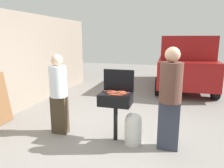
{
  "coord_description": "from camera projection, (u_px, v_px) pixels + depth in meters",
  "views": [
    {
      "loc": [
        0.97,
        -3.75,
        1.96
      ],
      "look_at": [
        -0.26,
        0.47,
        1.0
      ],
      "focal_mm": 34.17,
      "sensor_mm": 36.0,
      "label": 1
    }
  ],
  "objects": [
    {
      "name": "hot_dog_0",
      "position": [
        121.0,
        94.0,
        3.88
      ],
      "size": [
        0.13,
        0.03,
        0.03
      ],
      "primitive_type": "cylinder",
      "rotation": [
        0.0,
        1.57,
        0.06
      ],
      "color": "#AD4228",
      "rests_on": "bbq_grill"
    },
    {
      "name": "hot_dog_4",
      "position": [
        116.0,
        94.0,
        3.87
      ],
      "size": [
        0.13,
        0.03,
        0.03
      ],
      "primitive_type": "cylinder",
      "rotation": [
        0.0,
        1.57,
        -0.02
      ],
      "color": "#C6593D",
      "rests_on": "bbq_grill"
    },
    {
      "name": "grill_lid_open",
      "position": [
        119.0,
        80.0,
        4.15
      ],
      "size": [
        0.6,
        0.05,
        0.42
      ],
      "primitive_type": "cube",
      "color": "black",
      "rests_on": "bbq_grill"
    },
    {
      "name": "person_right",
      "position": [
        170.0,
        96.0,
        3.66
      ],
      "size": [
        0.38,
        0.38,
        1.81
      ],
      "rotation": [
        0.0,
        0.0,
        3.4
      ],
      "color": "#333847",
      "rests_on": "ground"
    },
    {
      "name": "hot_dog_11",
      "position": [
        122.0,
        92.0,
        4.04
      ],
      "size": [
        0.13,
        0.03,
        0.03
      ],
      "primitive_type": "cylinder",
      "rotation": [
        0.0,
        1.57,
        0.06
      ],
      "color": "#C6593D",
      "rests_on": "bbq_grill"
    },
    {
      "name": "hot_dog_6",
      "position": [
        115.0,
        91.0,
        4.08
      ],
      "size": [
        0.13,
        0.04,
        0.03
      ],
      "primitive_type": "cylinder",
      "rotation": [
        0.0,
        1.57,
        -0.09
      ],
      "color": "#C6593D",
      "rests_on": "bbq_grill"
    },
    {
      "name": "hot_dog_10",
      "position": [
        110.0,
        93.0,
        3.96
      ],
      "size": [
        0.13,
        0.04,
        0.03
      ],
      "primitive_type": "cylinder",
      "rotation": [
        0.0,
        1.57,
        -0.08
      ],
      "color": "#B74C33",
      "rests_on": "bbq_grill"
    },
    {
      "name": "hot_dog_2",
      "position": [
        114.0,
        92.0,
        4.04
      ],
      "size": [
        0.13,
        0.03,
        0.03
      ],
      "primitive_type": "cylinder",
      "rotation": [
        0.0,
        1.57,
        -0.02
      ],
      "color": "#C6593D",
      "rests_on": "bbq_grill"
    },
    {
      "name": "person_left",
      "position": [
        59.0,
        92.0,
        4.31
      ],
      "size": [
        0.35,
        0.35,
        1.64
      ],
      "rotation": [
        0.0,
        0.0,
        0.14
      ],
      "color": "#3F3323",
      "rests_on": "ground"
    },
    {
      "name": "hot_dog_7",
      "position": [
        112.0,
        95.0,
        3.85
      ],
      "size": [
        0.13,
        0.04,
        0.03
      ],
      "primitive_type": "cylinder",
      "rotation": [
        0.0,
        1.57,
        0.09
      ],
      "color": "#B74C33",
      "rests_on": "bbq_grill"
    },
    {
      "name": "hot_dog_3",
      "position": [
        119.0,
        95.0,
        3.8
      ],
      "size": [
        0.13,
        0.03,
        0.03
      ],
      "primitive_type": "cylinder",
      "rotation": [
        0.0,
        1.57,
        0.05
      ],
      "color": "#AD4228",
      "rests_on": "bbq_grill"
    },
    {
      "name": "hot_dog_15",
      "position": [
        111.0,
        93.0,
        3.99
      ],
      "size": [
        0.13,
        0.03,
        0.03
      ],
      "primitive_type": "cylinder",
      "rotation": [
        0.0,
        1.57,
        -0.0
      ],
      "color": "#AD4228",
      "rests_on": "bbq_grill"
    },
    {
      "name": "hot_dog_12",
      "position": [
        122.0,
        91.0,
        4.08
      ],
      "size": [
        0.13,
        0.03,
        0.03
      ],
      "primitive_type": "cylinder",
      "rotation": [
        0.0,
        1.57,
        -0.04
      ],
      "color": "#C6593D",
      "rests_on": "bbq_grill"
    },
    {
      "name": "hot_dog_14",
      "position": [
        122.0,
        93.0,
        3.96
      ],
      "size": [
        0.13,
        0.04,
        0.03
      ],
      "primitive_type": "cylinder",
      "rotation": [
        0.0,
        1.57,
        -0.11
      ],
      "color": "#C6593D",
      "rests_on": "bbq_grill"
    },
    {
      "name": "bbq_grill",
      "position": [
        116.0,
        101.0,
        4.02
      ],
      "size": [
        0.6,
        0.44,
        0.94
      ],
      "color": "black",
      "rests_on": "ground"
    },
    {
      "name": "hot_dog_1",
      "position": [
        112.0,
        91.0,
        4.14
      ],
      "size": [
        0.13,
        0.03,
        0.03
      ],
      "primitive_type": "cylinder",
      "rotation": [
        0.0,
        1.57,
        -0.02
      ],
      "color": "#AD4228",
      "rests_on": "bbq_grill"
    },
    {
      "name": "propane_tank",
      "position": [
        133.0,
        128.0,
        3.97
      ],
      "size": [
        0.32,
        0.32,
        0.62
      ],
      "color": "silver",
      "rests_on": "ground"
    },
    {
      "name": "hot_dog_5",
      "position": [
        116.0,
        93.0,
        4.0
      ],
      "size": [
        0.13,
        0.04,
        0.03
      ],
      "primitive_type": "cylinder",
      "rotation": [
        0.0,
        1.57,
        0.12
      ],
      "color": "#AD4228",
      "rests_on": "bbq_grill"
    },
    {
      "name": "ground_plane",
      "position": [
        118.0,
        139.0,
        4.2
      ],
      "size": [
        24.0,
        24.0,
        0.0
      ],
      "primitive_type": "plane",
      "color": "gray"
    },
    {
      "name": "hot_dog_8",
      "position": [
        126.0,
        93.0,
        3.99
      ],
      "size": [
        0.13,
        0.04,
        0.03
      ],
      "primitive_type": "cylinder",
      "rotation": [
        0.0,
        1.57,
        0.11
      ],
      "color": "#AD4228",
      "rests_on": "bbq_grill"
    },
    {
      "name": "house_wall_side",
      "position": [
        17.0,
        62.0,
        5.7
      ],
      "size": [
        0.24,
        8.0,
        2.63
      ],
      "primitive_type": "cube",
      "color": "gray",
      "rests_on": "ground"
    },
    {
      "name": "hot_dog_9",
      "position": [
        123.0,
        94.0,
        3.92
      ],
      "size": [
        0.13,
        0.04,
        0.03
      ],
      "primitive_type": "cylinder",
      "rotation": [
        0.0,
        1.57,
        -0.1
      ],
      "color": "#B74C33",
      "rests_on": "bbq_grill"
    },
    {
      "name": "parked_minivan",
      "position": [
        185.0,
        62.0,
        8.35
      ],
      "size": [
        2.12,
        4.45,
        2.02
      ],
      "rotation": [
        0.0,
        0.0,
        3.17
      ],
      "color": "maroon",
      "rests_on": "ground"
    },
    {
      "name": "hot_dog_13",
      "position": [
        107.0,
        91.0,
        4.1
      ],
      "size": [
        0.13,
        0.03,
        0.03
      ],
      "primitive_type": "cylinder",
      "rotation": [
        0.0,
        1.57,
        0.06
      ],
      "color": "#C6593D",
      "rests_on": "bbq_grill"
    }
  ]
}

